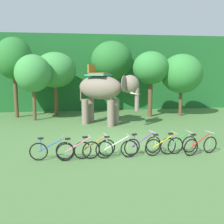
{
  "coord_description": "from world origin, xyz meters",
  "views": [
    {
      "loc": [
        -1.89,
        -12.69,
        3.49
      ],
      "look_at": [
        0.15,
        1.0,
        1.3
      ],
      "focal_mm": 43.52,
      "sensor_mm": 36.0,
      "label": 1
    }
  ],
  "objects_px": {
    "tree_center_right": "(112,61)",
    "elephant": "(105,90)",
    "tree_far_right": "(151,68)",
    "tree_center_left": "(182,74)",
    "bike_yellow": "(164,146)",
    "bike_orange": "(95,148)",
    "bike_purple": "(143,145)",
    "bike_pink": "(78,150)",
    "tree_right": "(14,59)",
    "bike_green": "(179,144)",
    "tree_far_left": "(33,74)",
    "bike_white": "(117,149)",
    "bike_red": "(201,145)",
    "tree_center": "(55,70)",
    "bike_blue": "(52,150)"
  },
  "relations": [
    {
      "from": "tree_far_left",
      "to": "tree_center",
      "type": "bearing_deg",
      "value": 53.91
    },
    {
      "from": "tree_far_left",
      "to": "tree_center",
      "type": "relative_size",
      "value": 0.94
    },
    {
      "from": "tree_center_right",
      "to": "bike_pink",
      "type": "bearing_deg",
      "value": -104.45
    },
    {
      "from": "tree_center_left",
      "to": "bike_red",
      "type": "relative_size",
      "value": 2.77
    },
    {
      "from": "tree_far_left",
      "to": "tree_far_right",
      "type": "height_order",
      "value": "tree_far_right"
    },
    {
      "from": "bike_purple",
      "to": "bike_yellow",
      "type": "height_order",
      "value": "same"
    },
    {
      "from": "tree_center_right",
      "to": "bike_green",
      "type": "xyz_separation_m",
      "value": [
        1.11,
        -11.65,
        -3.76
      ]
    },
    {
      "from": "bike_pink",
      "to": "bike_red",
      "type": "bearing_deg",
      "value": -0.43
    },
    {
      "from": "bike_pink",
      "to": "bike_orange",
      "type": "height_order",
      "value": "same"
    },
    {
      "from": "tree_far_right",
      "to": "bike_pink",
      "type": "height_order",
      "value": "tree_far_right"
    },
    {
      "from": "tree_center_right",
      "to": "bike_orange",
      "type": "relative_size",
      "value": 3.39
    },
    {
      "from": "bike_pink",
      "to": "bike_orange",
      "type": "bearing_deg",
      "value": 15.69
    },
    {
      "from": "tree_center",
      "to": "bike_blue",
      "type": "xyz_separation_m",
      "value": [
        0.37,
        -10.51,
        -3.03
      ]
    },
    {
      "from": "tree_center_right",
      "to": "bike_white",
      "type": "distance_m",
      "value": 12.52
    },
    {
      "from": "bike_white",
      "to": "bike_red",
      "type": "height_order",
      "value": "same"
    },
    {
      "from": "bike_blue",
      "to": "bike_red",
      "type": "relative_size",
      "value": 1.03
    },
    {
      "from": "tree_center_right",
      "to": "elephant",
      "type": "xyz_separation_m",
      "value": [
        -1.19,
        -5.19,
        -1.94
      ]
    },
    {
      "from": "tree_far_right",
      "to": "bike_white",
      "type": "bearing_deg",
      "value": -113.81
    },
    {
      "from": "bike_blue",
      "to": "bike_orange",
      "type": "height_order",
      "value": "same"
    },
    {
      "from": "tree_far_right",
      "to": "bike_purple",
      "type": "height_order",
      "value": "tree_far_right"
    },
    {
      "from": "elephant",
      "to": "bike_pink",
      "type": "bearing_deg",
      "value": -105.6
    },
    {
      "from": "tree_center_left",
      "to": "bike_yellow",
      "type": "height_order",
      "value": "tree_center_left"
    },
    {
      "from": "elephant",
      "to": "bike_orange",
      "type": "distance_m",
      "value": 6.85
    },
    {
      "from": "elephant",
      "to": "bike_orange",
      "type": "bearing_deg",
      "value": -100.55
    },
    {
      "from": "tree_right",
      "to": "bike_red",
      "type": "relative_size",
      "value": 3.44
    },
    {
      "from": "tree_right",
      "to": "bike_green",
      "type": "bearing_deg",
      "value": -49.99
    },
    {
      "from": "bike_red",
      "to": "elephant",
      "type": "bearing_deg",
      "value": 115.07
    },
    {
      "from": "bike_orange",
      "to": "bike_purple",
      "type": "xyz_separation_m",
      "value": [
        2.0,
        0.16,
        0.0
      ]
    },
    {
      "from": "tree_center_right",
      "to": "tree_far_right",
      "type": "distance_m",
      "value": 3.73
    },
    {
      "from": "tree_far_left",
      "to": "bike_white",
      "type": "height_order",
      "value": "tree_far_left"
    },
    {
      "from": "bike_white",
      "to": "bike_purple",
      "type": "distance_m",
      "value": 1.19
    },
    {
      "from": "tree_far_left",
      "to": "bike_blue",
      "type": "xyz_separation_m",
      "value": [
        1.73,
        -8.64,
        -2.81
      ]
    },
    {
      "from": "tree_center",
      "to": "tree_far_left",
      "type": "bearing_deg",
      "value": -126.09
    },
    {
      "from": "bike_pink",
      "to": "bike_yellow",
      "type": "xyz_separation_m",
      "value": [
        3.5,
        0.12,
        0.0
      ]
    },
    {
      "from": "bike_orange",
      "to": "tree_right",
      "type": "bearing_deg",
      "value": 115.94
    },
    {
      "from": "tree_center_right",
      "to": "bike_red",
      "type": "height_order",
      "value": "tree_center_right"
    },
    {
      "from": "bike_yellow",
      "to": "bike_orange",
      "type": "bearing_deg",
      "value": 178.63
    },
    {
      "from": "tree_right",
      "to": "tree_center_left",
      "type": "height_order",
      "value": "tree_right"
    },
    {
      "from": "bike_green",
      "to": "bike_red",
      "type": "xyz_separation_m",
      "value": [
        0.84,
        -0.25,
        0.0
      ]
    },
    {
      "from": "tree_center",
      "to": "bike_orange",
      "type": "relative_size",
      "value": 2.81
    },
    {
      "from": "tree_center_left",
      "to": "bike_white",
      "type": "bearing_deg",
      "value": -125.09
    },
    {
      "from": "tree_far_right",
      "to": "tree_center_left",
      "type": "distance_m",
      "value": 2.39
    },
    {
      "from": "bike_yellow",
      "to": "bike_red",
      "type": "distance_m",
      "value": 1.52
    },
    {
      "from": "bike_blue",
      "to": "bike_green",
      "type": "relative_size",
      "value": 1.01
    },
    {
      "from": "bike_yellow",
      "to": "tree_center_left",
      "type": "bearing_deg",
      "value": 63.96
    },
    {
      "from": "tree_center",
      "to": "tree_far_right",
      "type": "height_order",
      "value": "tree_far_right"
    },
    {
      "from": "tree_center_left",
      "to": "tree_far_right",
      "type": "bearing_deg",
      "value": 179.2
    },
    {
      "from": "elephant",
      "to": "tree_right",
      "type": "bearing_deg",
      "value": 149.92
    },
    {
      "from": "bike_yellow",
      "to": "bike_purple",
      "type": "bearing_deg",
      "value": 164.67
    },
    {
      "from": "tree_center",
      "to": "bike_blue",
      "type": "bearing_deg",
      "value": -88.0
    }
  ]
}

